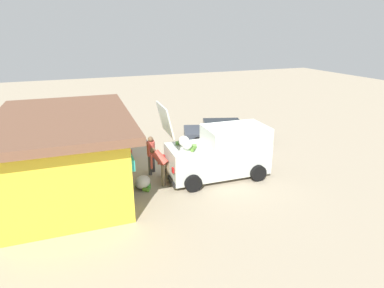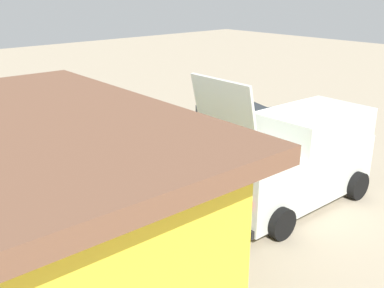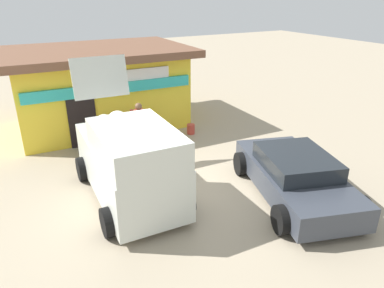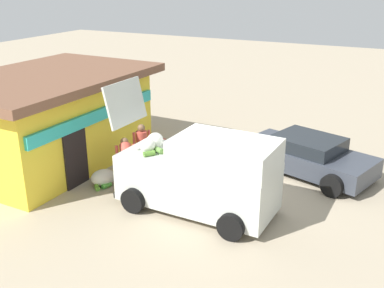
% 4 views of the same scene
% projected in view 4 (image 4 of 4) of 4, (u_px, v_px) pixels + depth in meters
% --- Properties ---
extents(ground_plane, '(60.00, 60.00, 0.00)m').
position_uv_depth(ground_plane, '(231.00, 190.00, 13.10)').
color(ground_plane, tan).
extents(storefront_bar, '(6.83, 4.78, 2.92)m').
position_uv_depth(storefront_bar, '(51.00, 118.00, 14.62)').
color(storefront_bar, yellow).
rests_on(storefront_bar, ground_plane).
extents(delivery_van, '(2.19, 4.39, 3.19)m').
position_uv_depth(delivery_van, '(202.00, 174.00, 11.64)').
color(delivery_van, silver).
rests_on(delivery_van, ground_plane).
extents(parked_sedan, '(3.06, 4.39, 1.17)m').
position_uv_depth(parked_sedan, '(307.00, 155.00, 14.08)').
color(parked_sedan, '#383D47').
rests_on(parked_sedan, ground_plane).
extents(vendor_standing, '(0.48, 0.48, 1.63)m').
position_uv_depth(vendor_standing, '(142.00, 146.00, 13.80)').
color(vendor_standing, '#4C4C51').
rests_on(vendor_standing, ground_plane).
extents(customer_bending, '(0.76, 0.74, 1.43)m').
position_uv_depth(customer_bending, '(127.00, 160.00, 12.92)').
color(customer_bending, '#726047').
rests_on(customer_bending, ground_plane).
extents(unloaded_banana_pile, '(0.94, 0.88, 0.47)m').
position_uv_depth(unloaded_banana_pile, '(103.00, 178.00, 13.36)').
color(unloaded_banana_pile, silver).
rests_on(unloaded_banana_pile, ground_plane).
extents(paint_bucket, '(0.28, 0.28, 0.36)m').
position_uv_depth(paint_bucket, '(162.00, 144.00, 16.13)').
color(paint_bucket, '#BF3F33').
rests_on(paint_bucket, ground_plane).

